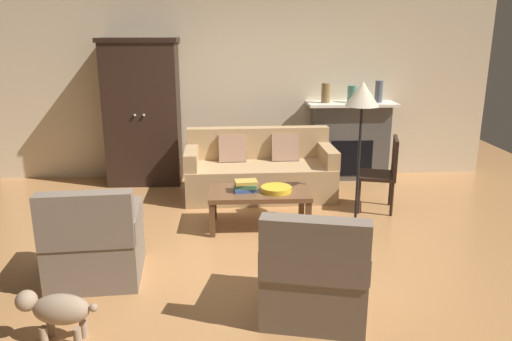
% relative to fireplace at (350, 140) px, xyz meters
% --- Properties ---
extents(ground_plane, '(9.60, 9.60, 0.00)m').
position_rel_fireplace_xyz_m(ground_plane, '(-1.55, -2.30, -0.57)').
color(ground_plane, '#B27A47').
extents(back_wall, '(7.20, 0.10, 2.80)m').
position_rel_fireplace_xyz_m(back_wall, '(-1.55, 0.25, 0.83)').
color(back_wall, beige).
rests_on(back_wall, ground).
extents(fireplace, '(1.26, 0.48, 1.12)m').
position_rel_fireplace_xyz_m(fireplace, '(0.00, 0.00, 0.00)').
color(fireplace, '#4C4947').
rests_on(fireplace, ground).
extents(armoire, '(1.06, 0.57, 2.02)m').
position_rel_fireplace_xyz_m(armoire, '(-2.95, -0.08, 0.44)').
color(armoire, black).
rests_on(armoire, ground).
extents(couch, '(1.94, 0.90, 0.86)m').
position_rel_fireplace_xyz_m(couch, '(-1.35, -0.75, -0.25)').
color(couch, tan).
rests_on(couch, ground).
extents(coffee_table, '(1.10, 0.60, 0.42)m').
position_rel_fireplace_xyz_m(coffee_table, '(-1.42, -1.84, -0.20)').
color(coffee_table, brown).
rests_on(coffee_table, ground).
extents(fruit_bowl, '(0.33, 0.33, 0.06)m').
position_rel_fireplace_xyz_m(fruit_bowl, '(-1.24, -1.88, -0.12)').
color(fruit_bowl, gold).
rests_on(fruit_bowl, coffee_table).
extents(book_stack, '(0.27, 0.20, 0.12)m').
position_rel_fireplace_xyz_m(book_stack, '(-1.57, -1.85, -0.09)').
color(book_stack, '#38569E').
rests_on(book_stack, coffee_table).
extents(mantel_vase_bronze, '(0.12, 0.12, 0.28)m').
position_rel_fireplace_xyz_m(mantel_vase_bronze, '(-0.38, -0.02, 0.69)').
color(mantel_vase_bronze, olive).
rests_on(mantel_vase_bronze, fireplace).
extents(mantel_vase_jade, '(0.14, 0.14, 0.24)m').
position_rel_fireplace_xyz_m(mantel_vase_jade, '(-0.00, -0.02, 0.67)').
color(mantel_vase_jade, slate).
rests_on(mantel_vase_jade, fireplace).
extents(mantel_vase_slate, '(0.11, 0.11, 0.31)m').
position_rel_fireplace_xyz_m(mantel_vase_slate, '(0.38, -0.02, 0.71)').
color(mantel_vase_slate, '#565B66').
rests_on(mantel_vase_slate, fireplace).
extents(armchair_near_left, '(0.83, 0.83, 0.88)m').
position_rel_fireplace_xyz_m(armchair_near_left, '(-2.92, -2.97, -0.25)').
color(armchair_near_left, '#756656').
rests_on(armchair_near_left, ground).
extents(armchair_near_right, '(0.92, 0.92, 0.88)m').
position_rel_fireplace_xyz_m(armchair_near_right, '(-1.10, -3.63, -0.25)').
color(armchair_near_right, '#756656').
rests_on(armchair_near_right, ground).
extents(side_chair_wooden, '(0.54, 0.54, 0.90)m').
position_rel_fireplace_xyz_m(side_chair_wooden, '(0.10, -1.38, -0.06)').
color(side_chair_wooden, black).
rests_on(side_chair_wooden, ground).
extents(floor_lamp, '(0.36, 0.36, 1.60)m').
position_rel_fireplace_xyz_m(floor_lamp, '(-0.34, -1.85, 0.81)').
color(floor_lamp, black).
rests_on(floor_lamp, ground).
extents(dog, '(0.57, 0.24, 0.39)m').
position_rel_fireplace_xyz_m(dog, '(-2.95, -3.89, -0.32)').
color(dog, gray).
rests_on(dog, ground).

